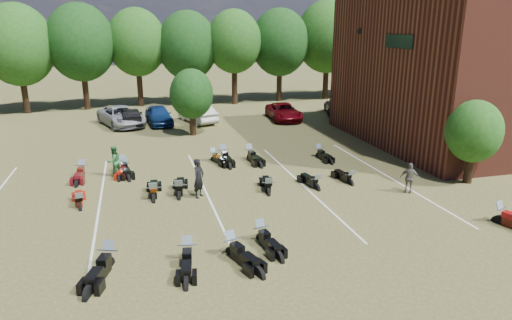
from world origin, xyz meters
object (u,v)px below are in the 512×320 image
object	(u,v)px
person_grey	(410,178)
person_green	(114,161)
car_4	(159,115)
person_black	(199,178)
motorcycle_3	(232,256)
motorcycle_7	(80,209)
motorcycle_14	(83,176)

from	to	relation	value
person_grey	person_green	bearing A→B (deg)	11.10
car_4	person_green	distance (m)	13.49
person_black	motorcycle_3	bearing A→B (deg)	-136.66
motorcycle_7	person_black	bearing A→B (deg)	173.19
person_grey	motorcycle_3	distance (m)	10.55
person_green	motorcycle_3	size ratio (longest dim) A/B	0.73
car_4	motorcycle_7	distance (m)	18.17
motorcycle_3	motorcycle_7	distance (m)	8.28
person_grey	car_4	bearing A→B (deg)	-25.09
person_green	person_grey	bearing A→B (deg)	118.65
motorcycle_3	motorcycle_7	world-z (taller)	motorcycle_3
motorcycle_3	motorcycle_14	size ratio (longest dim) A/B	1.03
person_black	motorcycle_7	world-z (taller)	person_black
person_black	motorcycle_3	distance (m)	6.19
motorcycle_3	motorcycle_7	size ratio (longest dim) A/B	1.15
car_4	motorcycle_14	xyz separation A→B (m)	(-4.90, -12.65, -0.78)
motorcycle_3	motorcycle_14	world-z (taller)	motorcycle_3
person_grey	motorcycle_14	size ratio (longest dim) A/B	0.69
person_black	person_grey	bearing A→B (deg)	-61.41
car_4	motorcycle_3	distance (m)	23.62
motorcycle_7	motorcycle_14	bearing A→B (deg)	-94.10
person_black	motorcycle_7	distance (m)	5.48
motorcycle_3	car_4	bearing A→B (deg)	73.03
person_green	person_grey	distance (m)	15.47
car_4	person_black	xyz separation A→B (m)	(0.82, -17.47, 0.17)
person_grey	motorcycle_14	distance (m)	17.24
car_4	motorcycle_14	distance (m)	13.59
person_green	motorcycle_14	bearing A→B (deg)	-51.40
person_black	motorcycle_3	xyz separation A→B (m)	(0.28, -6.11, -0.96)
motorcycle_14	motorcycle_3	bearing A→B (deg)	-56.10
person_black	person_grey	world-z (taller)	person_black
person_grey	motorcycle_3	size ratio (longest dim) A/B	0.66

